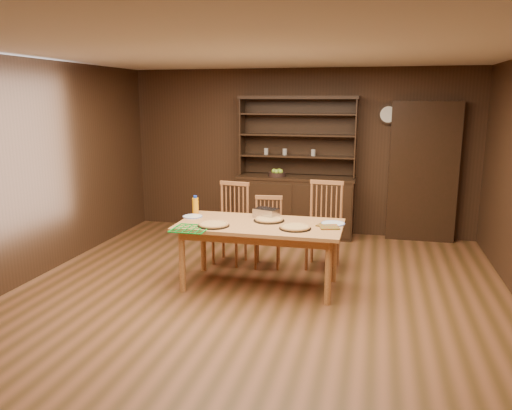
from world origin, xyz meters
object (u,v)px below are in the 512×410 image
(chair_left, at_px, (232,220))
(chair_right, at_px, (324,222))
(chair_center, at_px, (268,229))
(dining_table, at_px, (260,231))
(juice_bottle, at_px, (195,205))
(china_hutch, at_px, (296,198))

(chair_left, height_order, chair_right, chair_right)
(chair_center, relative_size, chair_right, 0.82)
(dining_table, distance_m, chair_left, 1.00)
(juice_bottle, bearing_deg, chair_left, 58.79)
(china_hutch, bearing_deg, chair_right, -67.21)
(dining_table, xyz_separation_m, juice_bottle, (-0.89, 0.30, 0.19))
(chair_left, relative_size, chair_center, 1.17)
(chair_left, height_order, chair_center, chair_left)
(dining_table, relative_size, juice_bottle, 8.29)
(dining_table, height_order, juice_bottle, juice_bottle)
(dining_table, height_order, chair_right, chair_right)
(chair_right, bearing_deg, china_hutch, 117.42)
(china_hutch, height_order, chair_left, china_hutch)
(chair_right, distance_m, juice_bottle, 1.66)
(chair_left, distance_m, chair_center, 0.51)
(chair_center, xyz_separation_m, juice_bottle, (-0.81, -0.46, 0.37))
(dining_table, relative_size, chair_right, 1.67)
(chair_center, bearing_deg, juice_bottle, -157.96)
(chair_left, bearing_deg, dining_table, -46.83)
(juice_bottle, bearing_deg, dining_table, -18.90)
(china_hutch, distance_m, chair_right, 1.55)
(china_hutch, height_order, dining_table, china_hutch)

